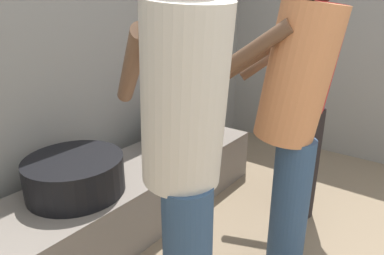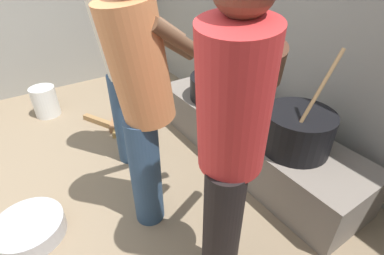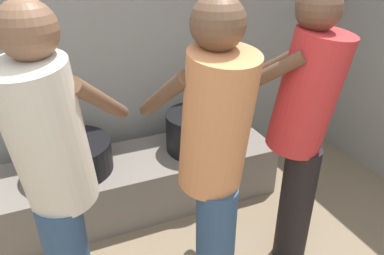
% 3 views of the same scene
% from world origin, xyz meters
% --- Properties ---
extents(ground_plane, '(9.52, 9.52, 0.00)m').
position_xyz_m(ground_plane, '(0.00, 0.00, 0.00)').
color(ground_plane, '#847056').
extents(block_enclosure_rear, '(4.96, 0.20, 2.03)m').
position_xyz_m(block_enclosure_rear, '(0.00, 2.29, 1.01)').
color(block_enclosure_rear, gray).
rests_on(block_enclosure_rear, ground_plane).
extents(hearth_ledge, '(2.08, 0.60, 0.40)m').
position_xyz_m(hearth_ledge, '(0.25, 1.77, 0.20)').
color(hearth_ledge, slate).
rests_on(hearth_ledge, ground_plane).
extents(cooking_pot_main, '(0.49, 0.49, 0.75)m').
position_xyz_m(cooking_pot_main, '(0.72, 1.75, 0.55)').
color(cooking_pot_main, black).
rests_on(cooking_pot_main, hearth_ledge).
extents(cooking_pot_secondary, '(0.56, 0.56, 0.22)m').
position_xyz_m(cooking_pot_secondary, '(-0.22, 1.80, 0.51)').
color(cooking_pot_secondary, black).
rests_on(cooking_pot_secondary, hearth_ledge).
extents(cook_in_orange_shirt, '(0.40, 0.72, 1.67)m').
position_xyz_m(cook_in_orange_shirt, '(0.37, 0.76, 0.96)').
color(cook_in_orange_shirt, navy).
rests_on(cook_in_orange_shirt, ground_plane).
extents(cook_in_cream_shirt, '(0.64, 0.75, 1.67)m').
position_xyz_m(cook_in_cream_shirt, '(-0.31, 0.91, 0.96)').
color(cook_in_cream_shirt, navy).
rests_on(cook_in_cream_shirt, ground_plane).
extents(cook_in_red_shirt, '(0.68, 0.73, 1.67)m').
position_xyz_m(cook_in_red_shirt, '(0.96, 0.90, 0.96)').
color(cook_in_red_shirt, black).
rests_on(cook_in_red_shirt, ground_plane).
extents(bucket_white_plastic, '(0.26, 0.26, 0.33)m').
position_xyz_m(bucket_white_plastic, '(-1.57, 0.41, 0.17)').
color(bucket_white_plastic, silver).
rests_on(bucket_white_plastic, ground_plane).
extents(metal_mixing_bowl, '(0.45, 0.45, 0.12)m').
position_xyz_m(metal_mixing_bowl, '(0.08, -0.02, 0.06)').
color(metal_mixing_bowl, '#B7B7BC').
rests_on(metal_mixing_bowl, ground_plane).
extents(firewood_pile, '(0.81, 0.54, 0.07)m').
position_xyz_m(firewood_pile, '(-0.96, 1.00, 0.03)').
color(firewood_pile, '#916441').
rests_on(firewood_pile, ground_plane).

